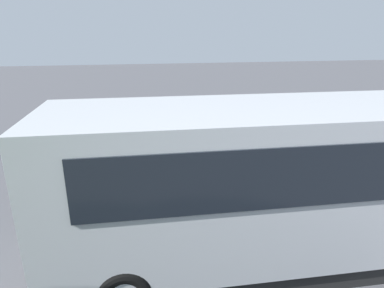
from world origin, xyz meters
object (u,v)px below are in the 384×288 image
at_px(spectator_left, 272,159).
at_px(spectator_right, 192,166).
at_px(spectator_centre, 236,166).
at_px(stunt_motorcycle, 102,131).
at_px(spectator_far_left, 313,157).
at_px(tour_bus, 292,184).
at_px(parked_motorcycle_silver, 160,200).
at_px(parked_motorcycle_dark, 383,178).
at_px(traffic_cone, 165,144).

relative_size(spectator_left, spectator_right, 0.93).
distance_m(spectator_centre, stunt_motorcycle, 5.68).
xyz_separation_m(spectator_far_left, spectator_right, (3.67, 0.18, 0.07)).
relative_size(tour_bus, spectator_left, 5.73).
bearing_deg(spectator_far_left, parked_motorcycle_silver, 9.69).
xyz_separation_m(spectator_left, parked_motorcycle_dark, (-3.16, 0.78, -0.51)).
xyz_separation_m(spectator_right, parked_motorcycle_silver, (0.95, 0.61, -0.60)).
bearing_deg(spectator_right, stunt_motorcycle, -57.38).
distance_m(spectator_centre, parked_motorcycle_dark, 4.44).
xyz_separation_m(tour_bus, traffic_cone, (1.81, -6.90, -1.34)).
height_order(tour_bus, spectator_right, tour_bus).
xyz_separation_m(spectator_left, traffic_cone, (2.72, -4.00, -0.69)).
bearing_deg(spectator_far_left, spectator_left, -5.18).
bearing_deg(stunt_motorcycle, spectator_centre, 132.98).
bearing_deg(tour_bus, spectator_right, -59.37).
xyz_separation_m(stunt_motorcycle, traffic_cone, (-2.38, -0.15, -0.70)).
bearing_deg(tour_bus, traffic_cone, -75.29).
distance_m(spectator_left, traffic_cone, 4.88).
bearing_deg(traffic_cone, parked_motorcycle_silver, 82.08).
height_order(spectator_right, parked_motorcycle_silver, spectator_right).
xyz_separation_m(parked_motorcycle_silver, parked_motorcycle_dark, (-6.56, -0.12, 0.00)).
bearing_deg(stunt_motorcycle, spectator_far_left, 147.95).
relative_size(spectator_far_left, traffic_cone, 2.71).
relative_size(spectator_left, parked_motorcycle_silver, 0.83).
xyz_separation_m(spectator_centre, parked_motorcycle_dark, (-4.38, 0.47, -0.50)).
bearing_deg(stunt_motorcycle, parked_motorcycle_dark, 150.75).
height_order(spectator_right, parked_motorcycle_dark, spectator_right).
xyz_separation_m(tour_bus, parked_motorcycle_silver, (2.49, -2.00, -1.16)).
bearing_deg(parked_motorcycle_dark, spectator_right, -4.99).
bearing_deg(spectator_centre, spectator_far_left, -175.32).
bearing_deg(spectator_right, parked_motorcycle_dark, 175.01).
distance_m(spectator_right, parked_motorcycle_silver, 1.27).
bearing_deg(traffic_cone, tour_bus, 104.71).
height_order(spectator_far_left, parked_motorcycle_dark, spectator_far_left).
distance_m(spectator_left, parked_motorcycle_dark, 3.30).
height_order(stunt_motorcycle, traffic_cone, stunt_motorcycle).
bearing_deg(parked_motorcycle_dark, parked_motorcycle_silver, 1.05).
bearing_deg(spectator_far_left, stunt_motorcycle, -32.05).
bearing_deg(spectator_centre, tour_bus, 97.00).
bearing_deg(tour_bus, parked_motorcycle_dark, -152.46).
relative_size(parked_motorcycle_dark, traffic_cone, 3.25).
bearing_deg(spectator_left, stunt_motorcycle, -37.04).
bearing_deg(spectator_left, parked_motorcycle_dark, 166.16).
distance_m(tour_bus, spectator_right, 3.09).
distance_m(spectator_right, stunt_motorcycle, 4.91).
xyz_separation_m(spectator_centre, spectator_right, (1.23, -0.02, 0.09)).
distance_m(spectator_right, traffic_cone, 4.37).
bearing_deg(spectator_left, spectator_far_left, 174.82).
bearing_deg(stunt_motorcycle, spectator_right, 122.62).
bearing_deg(spectator_right, parked_motorcycle_silver, 32.81).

